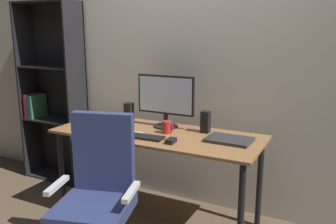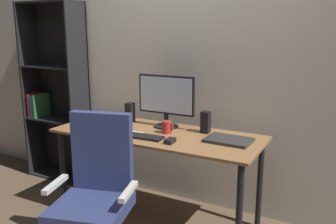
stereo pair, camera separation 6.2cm
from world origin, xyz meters
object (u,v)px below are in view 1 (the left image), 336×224
bookshelf (54,94)px  keyboard (145,137)px  mouse (171,141)px  office_chair (98,203)px  desk (157,143)px  laptop (229,140)px  monitor (166,98)px  speaker_right (205,122)px  speaker_left (129,113)px  coffee_mug (167,127)px

bookshelf → keyboard: bearing=-19.8°
mouse → bookshelf: size_ratio=0.05×
office_chair → bookshelf: 1.74m
desk → laptop: 0.58m
monitor → speaker_right: monitor is taller
speaker_right → mouse: bearing=-108.5°
desk → bookshelf: size_ratio=0.91×
office_chair → desk: bearing=70.9°
speaker_left → office_chair: size_ratio=0.17×
speaker_left → bookshelf: size_ratio=0.09×
laptop → speaker_left: bearing=173.3°
keyboard → bookshelf: size_ratio=0.16×
laptop → desk: bearing=-174.4°
mouse → coffee_mug: 0.25m
laptop → mouse: bearing=-145.9°
monitor → bookshelf: (-1.36, 0.14, -0.10)m
coffee_mug → office_chair: 0.81m
keyboard → bookshelf: 1.45m
desk → speaker_left: speaker_left is taller
coffee_mug → speaker_right: 0.30m
keyboard → office_chair: 0.61m
office_chair → laptop: bearing=35.1°
keyboard → speaker_right: 0.49m
desk → keyboard: bearing=-94.0°
coffee_mug → bookshelf: bookshelf is taller
desk → office_chair: size_ratio=1.62×
office_chair → coffee_mug: bearing=65.0°
monitor → coffee_mug: bearing=-59.7°
desk → monitor: size_ratio=3.30×
coffee_mug → bookshelf: size_ratio=0.05×
monitor → speaker_left: 0.39m
keyboard → coffee_mug: size_ratio=3.02×
keyboard → laptop: size_ratio=0.91×
keyboard → speaker_left: size_ratio=1.71×
keyboard → mouse: mouse is taller
mouse → bookshelf: 1.67m
keyboard → speaker_right: speaker_right is taller
speaker_left → speaker_right: (0.70, 0.00, 0.00)m
desk → bookshelf: bearing=166.7°
speaker_left → office_chair: office_chair is taller
desk → keyboard: keyboard is taller
mouse → speaker_left: speaker_left is taller
monitor → keyboard: monitor is taller
keyboard → speaker_left: bearing=134.0°
coffee_mug → office_chair: (-0.12, -0.73, -0.33)m
laptop → monitor: bearing=167.9°
mouse → monitor: bearing=119.1°
speaker_left → coffee_mug: bearing=-19.0°
monitor → speaker_right: size_ratio=2.92×
desk → office_chair: 0.73m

